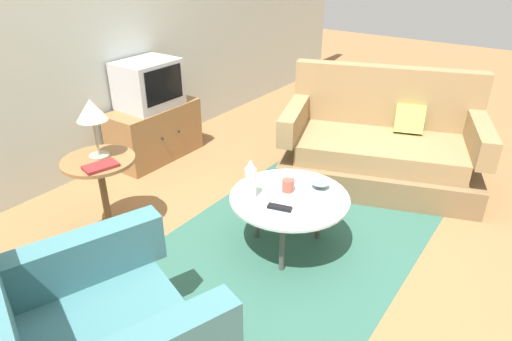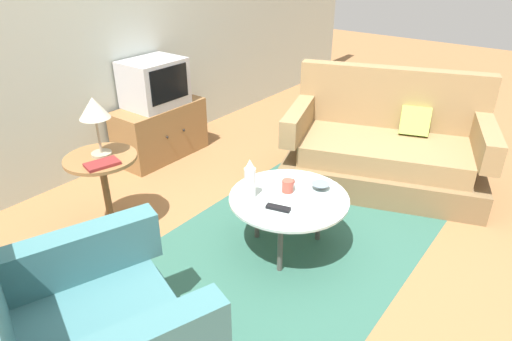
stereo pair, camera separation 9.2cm
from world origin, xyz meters
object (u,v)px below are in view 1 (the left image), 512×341
Objects in this scene: table_lamp at (92,113)px; bowl at (320,185)px; coffee_table at (289,201)px; side_table at (102,180)px; tv_stand at (155,132)px; couch at (380,148)px; television at (148,84)px; mug at (288,185)px; vase at (251,179)px; tv_remote_silver at (315,211)px; book at (101,166)px; tv_remote_dark at (280,208)px.

table_lamp is 1.61m from bowl.
coffee_table is 1.33m from side_table.
tv_stand reaches higher than coffee_table.
side_table is at bearing 36.20° from couch.
television is 4.39× the size of bowl.
television is 1.89m from mug.
vase is (-0.15, 0.21, 0.17)m from coffee_table.
tv_stand is 7.18× the size of bowl.
tv_stand is 1.64× the size of television.
vase is 1.99× the size of tv_remote_silver.
coffee_table is 1.36× the size of side_table.
mug is (-1.27, 0.17, 0.15)m from couch.
couch is 1.29m from mug.
couch reaches higher than book.
vase is at bearing -124.31° from tv_remote_silver.
coffee_table is 5.82× the size of tv_remote_silver.
tv_stand is (1.10, 0.65, -0.16)m from side_table.
coffee_table is 1.28m from book.
table_lamp is 3.38× the size of mug.
coffee_table is 0.25m from bowl.
table_lamp reaches higher than mug.
side_table is (-1.93, 1.31, 0.12)m from couch.
table_lamp is at bearing 69.82° from book.
television is at bearing -149.44° from tv_remote_silver.
tv_stand is at bearing 3.34° from couch.
couch is at bearing -16.61° from book.
mug is (0.63, -1.16, -0.46)m from table_lamp.
tv_stand is at bearing -34.67° from tv_remote_dark.
tv_remote_silver is (-1.41, -0.12, 0.12)m from couch.
bowl is (0.81, -1.31, 0.01)m from side_table.
mug reaches higher than tv_remote_silver.
tv_stand is at bearing 30.83° from table_lamp.
table_lamp is at bearing 112.63° from vase.
side_table is 4.28× the size of tv_remote_silver.
tv_remote_dark reaches higher than coffee_table.
side_table is 1.54m from bowl.
book is (-0.10, -0.14, -0.32)m from table_lamp.
couch is 11.23× the size of tv_remote_dark.
tv_remote_silver is (0.49, -1.45, -0.49)m from table_lamp.
tv_remote_dark is at bearing -168.95° from coffee_table.
tv_stand is 2.17m from tv_remote_silver.
tv_stand is at bearing 47.86° from book.
couch reaches higher than tv_stand.
tv_remote_dark is at bearing -109.34° from tv_remote_silver.
coffee_table is 6.44× the size of bowl.
tv_remote_dark is (0.42, -1.23, 0.00)m from side_table.
couch is 1.12m from bowl.
bowl is at bearing 70.16° from couch.
couch is at bearing -67.14° from tv_stand.
tv_stand is 3.27× the size of vase.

